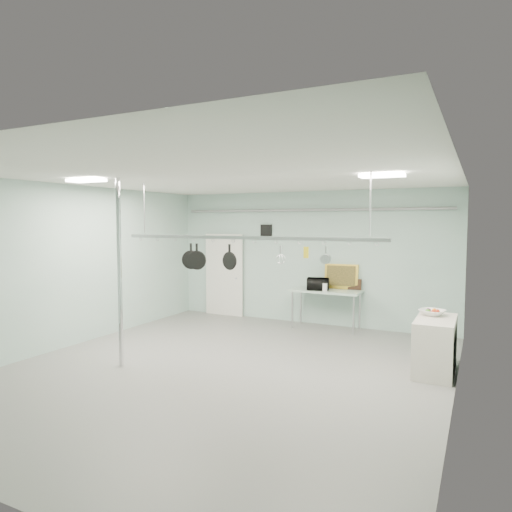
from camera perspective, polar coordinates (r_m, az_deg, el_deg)
The scene contains 25 objects.
floor at distance 7.86m, azimuth -3.92°, elevation -14.00°, with size 8.00×8.00×0.00m, color gray.
ceiling at distance 7.50m, azimuth -4.04°, elevation 9.83°, with size 7.00×8.00×0.02m, color silver.
back_wall at distance 11.12m, azimuth 6.46°, elevation -0.21°, with size 7.00×0.02×3.20m, color #ACCFC1.
right_wall at distance 6.50m, azimuth 23.68°, elevation -3.71°, with size 0.02×8.00×3.20m, color #ACCFC1.
door at distance 12.11m, azimuth -3.94°, elevation -2.44°, with size 1.10×0.10×2.20m, color silver.
wall_vent at distance 11.49m, azimuth 1.28°, elevation 3.21°, with size 0.30×0.04×0.30m, color black.
conduit_pipe at distance 11.01m, azimuth 6.35°, elevation 5.74°, with size 0.07×0.07×6.60m, color gray.
chrome_pole at distance 8.05m, azimuth -16.69°, elevation -2.06°, with size 0.08×0.08×3.20m, color silver.
prep_table at distance 10.65m, azimuth 8.75°, elevation -4.59°, with size 1.60×0.70×0.91m.
side_cabinet at distance 8.12m, azimuth 21.48°, elevation -10.38°, with size 0.60×1.20×0.90m, color beige.
pot_rack at distance 7.63m, azimuth -1.57°, elevation 2.52°, with size 4.80×0.06×1.00m.
light_panel_left at distance 8.24m, azimuth -20.46°, elevation 8.86°, with size 0.65×0.30×0.05m, color white.
light_panel_right at distance 7.21m, azimuth 15.48°, elevation 9.68°, with size 0.65×0.30×0.05m, color white.
microwave at distance 10.58m, azimuth 7.76°, elevation -3.49°, with size 0.49×0.33×0.27m, color black.
coffee_canister at distance 10.45m, azimuth 8.62°, elevation -3.85°, with size 0.13×0.13×0.18m, color silver.
painting_large at distance 10.81m, azimuth 10.61°, elevation -2.54°, with size 0.78×0.05×0.58m, color gold.
painting_small at distance 10.75m, azimuth 12.24°, elevation -3.49°, with size 0.30×0.04×0.25m, color black.
fruit_bowl at distance 8.23m, azimuth 21.17°, elevation -6.61°, with size 0.40×0.40×0.10m, color silver.
skillet_left at distance 8.20m, azimuth -8.14°, elevation 0.01°, with size 0.33×0.06×0.45m, color black, non-canonical shape.
skillet_mid at distance 8.13m, azimuth -7.42°, elevation -0.01°, with size 0.34×0.06×0.45m, color black, non-canonical shape.
skillet_right at distance 7.78m, azimuth -3.33°, elevation -0.08°, with size 0.31×0.06×0.42m, color black, non-canonical shape.
whisk at distance 7.35m, azimuth 3.11°, elevation 0.09°, with size 0.15×0.15×0.32m, color #A7A7AB, non-canonical shape.
grater at distance 7.19m, azimuth 6.28°, elevation 0.45°, with size 0.08×0.02×0.20m, color gold, non-canonical shape.
saucepan at distance 7.09m, azimuth 8.71°, elevation 0.07°, with size 0.15×0.09×0.27m, color #B9B9BE, non-canonical shape.
fruit_cluster at distance 8.23m, azimuth 21.18°, elevation -6.33°, with size 0.24×0.24×0.09m, color #AD270F, non-canonical shape.
Camera 1 is at (3.77, -6.44, 2.46)m, focal length 32.00 mm.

